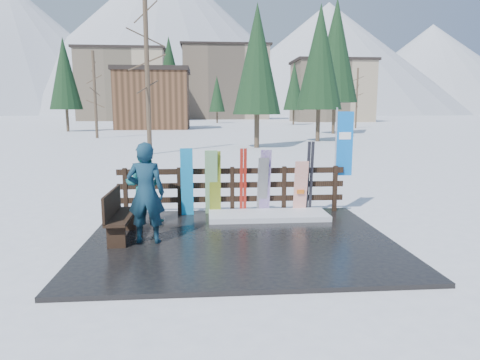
{
  "coord_description": "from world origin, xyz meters",
  "views": [
    {
      "loc": [
        -0.66,
        -8.19,
        2.6
      ],
      "look_at": [
        0.09,
        1.0,
        1.1
      ],
      "focal_mm": 32.0,
      "sensor_mm": 36.0,
      "label": 1
    }
  ],
  "objects": [
    {
      "name": "ski_pair_b",
      "position": [
        1.9,
        2.05,
        0.97
      ],
      "size": [
        0.17,
        0.21,
        1.78
      ],
      "color": "black",
      "rests_on": "deck"
    },
    {
      "name": "person_back",
      "position": [
        -2.03,
        1.36,
        0.95
      ],
      "size": [
        0.9,
        0.73,
        1.74
      ],
      "primitive_type": "imported",
      "rotation": [
        0.0,
        0.0,
        3.05
      ],
      "color": "#115254",
      "rests_on": "deck"
    },
    {
      "name": "fence",
      "position": [
        0.0,
        2.2,
        0.74
      ],
      "size": [
        5.6,
        0.1,
        1.15
      ],
      "color": "black",
      "rests_on": "deck"
    },
    {
      "name": "snowboard_2",
      "position": [
        -0.43,
        1.98,
        0.87
      ],
      "size": [
        0.27,
        0.25,
        1.58
      ],
      "primitive_type": "cube",
      "rotation": [
        0.14,
        0.0,
        0.0
      ],
      "color": "#E3FF29",
      "rests_on": "deck"
    },
    {
      "name": "ski_pair_a",
      "position": [
        0.26,
        2.05,
        0.89
      ],
      "size": [
        0.16,
        0.17,
        1.63
      ],
      "color": "#A31E14",
      "rests_on": "deck"
    },
    {
      "name": "trees",
      "position": [
        3.55,
        49.97,
        6.01
      ],
      "size": [
        42.13,
        68.86,
        14.16
      ],
      "color": "#382B1E",
      "rests_on": "ground"
    },
    {
      "name": "ground",
      "position": [
        0.0,
        0.0,
        0.0
      ],
      "size": [
        700.0,
        700.0,
        0.0
      ],
      "primitive_type": "plane",
      "color": "white",
      "rests_on": "ground"
    },
    {
      "name": "snowboard_5",
      "position": [
        1.67,
        1.98,
        0.74
      ],
      "size": [
        0.33,
        0.25,
        1.32
      ],
      "primitive_type": "cube",
      "rotation": [
        0.17,
        0.0,
        0.0
      ],
      "color": "white",
      "rests_on": "deck"
    },
    {
      "name": "person_front",
      "position": [
        -1.79,
        -0.09,
        1.05
      ],
      "size": [
        0.74,
        0.52,
        1.94
      ],
      "primitive_type": "imported",
      "rotation": [
        0.0,
        0.0,
        3.07
      ],
      "color": "#164551",
      "rests_on": "deck"
    },
    {
      "name": "snowboard_0",
      "position": [
        -1.1,
        1.98,
        0.9
      ],
      "size": [
        0.29,
        0.23,
        1.65
      ],
      "primitive_type": "cube",
      "rotation": [
        0.13,
        0.0,
        0.0
      ],
      "color": "#1692D4",
      "rests_on": "deck"
    },
    {
      "name": "snowboard_1",
      "position": [
        -0.52,
        1.98,
        0.88
      ],
      "size": [
        0.3,
        0.44,
        1.61
      ],
      "primitive_type": "cube",
      "rotation": [
        0.25,
        0.0,
        0.0
      ],
      "color": "white",
      "rests_on": "deck"
    },
    {
      "name": "resort_buildings",
      "position": [
        1.03,
        115.41,
        9.81
      ],
      "size": [
        73.0,
        87.6,
        22.6
      ],
      "color": "tan",
      "rests_on": "ground"
    },
    {
      "name": "snow_patch",
      "position": [
        0.82,
        1.6,
        0.14
      ],
      "size": [
        2.81,
        1.0,
        0.12
      ],
      "primitive_type": "cube",
      "color": "white",
      "rests_on": "deck"
    },
    {
      "name": "snowboard_3",
      "position": [
        0.79,
        1.98,
        0.88
      ],
      "size": [
        0.26,
        0.36,
        1.6
      ],
      "primitive_type": "cube",
      "rotation": [
        0.2,
        0.0,
        0.0
      ],
      "color": "silver",
      "rests_on": "deck"
    },
    {
      "name": "bench",
      "position": [
        -2.39,
        0.2,
        0.6
      ],
      "size": [
        0.41,
        1.5,
        0.97
      ],
      "color": "black",
      "rests_on": "deck"
    },
    {
      "name": "snowboard_4",
      "position": [
        0.73,
        1.98,
        0.79
      ],
      "size": [
        0.25,
        0.4,
        1.42
      ],
      "primitive_type": "cube",
      "rotation": [
        0.26,
        0.0,
        0.0
      ],
      "color": "black",
      "rests_on": "deck"
    },
    {
      "name": "mountains",
      "position": [
        -10.5,
        328.41,
        50.2
      ],
      "size": [
        520.0,
        260.0,
        120.0
      ],
      "color": "white",
      "rests_on": "ground"
    },
    {
      "name": "deck",
      "position": [
        0.0,
        0.0,
        0.04
      ],
      "size": [
        6.0,
        5.0,
        0.08
      ],
      "primitive_type": "cube",
      "color": "black",
      "rests_on": "ground"
    },
    {
      "name": "rental_flag",
      "position": [
        2.77,
        2.25,
        1.69
      ],
      "size": [
        0.45,
        0.04,
        2.6
      ],
      "color": "silver",
      "rests_on": "deck"
    }
  ]
}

